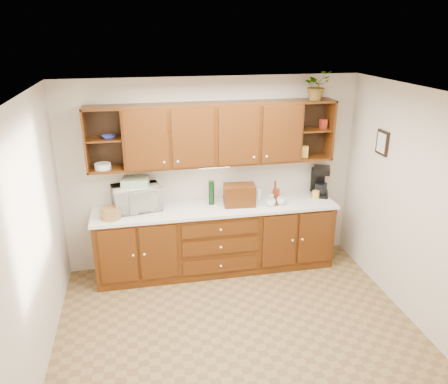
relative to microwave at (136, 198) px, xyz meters
name	(u,v)px	position (x,y,z in m)	size (l,w,h in m)	color
floor	(240,335)	(1.03, -1.56, -1.10)	(4.00, 4.00, 0.00)	olive
ceiling	(244,96)	(1.03, -1.56, 1.50)	(4.00, 4.00, 0.00)	white
back_wall	(212,174)	(1.03, 0.19, 0.20)	(4.00, 4.00, 0.00)	beige
left_wall	(29,247)	(-0.97, -1.56, 0.20)	(3.50, 3.50, 0.00)	beige
right_wall	(421,212)	(3.03, -1.56, 0.20)	(3.50, 3.50, 0.00)	beige
base_cabinets	(216,239)	(1.03, -0.11, -0.65)	(3.20, 0.60, 0.90)	#3C1906
countertop	(216,208)	(1.03, -0.12, -0.18)	(3.24, 0.64, 0.04)	white
upper_cabinets	(214,134)	(1.04, 0.03, 0.79)	(3.20, 0.33, 0.80)	#3C1906
undercabinet_light	(215,167)	(1.03, -0.02, 0.37)	(0.40, 0.05, 0.03)	white
framed_picture	(382,143)	(3.01, -0.66, 0.75)	(0.03, 0.24, 0.30)	black
wicker_basket	(111,213)	(-0.32, -0.23, -0.09)	(0.25, 0.25, 0.14)	olive
microwave	(136,198)	(0.00, 0.00, 0.00)	(0.59, 0.40, 0.33)	beige
towel_stack	(135,182)	(0.00, 0.00, 0.21)	(0.34, 0.25, 0.10)	#CED262
wine_bottle	(211,193)	(0.99, -0.02, 0.00)	(0.08, 0.08, 0.33)	black
woven_tray	(151,205)	(0.18, 0.10, -0.15)	(0.33, 0.33, 0.02)	olive
bread_box	(239,195)	(1.35, -0.12, -0.02)	(0.41, 0.26, 0.29)	#3C1906
mug_tree	(275,200)	(1.82, -0.18, -0.11)	(0.31, 0.30, 0.33)	#3C1906
canister_red	(276,195)	(1.89, -0.03, -0.09)	(0.10, 0.10, 0.15)	#9C2816
canister_white	(259,195)	(1.64, -0.02, -0.08)	(0.07, 0.07, 0.16)	white
canister_yellow	(316,195)	(2.45, -0.09, -0.11)	(0.10, 0.10, 0.11)	gold
coffee_maker	(320,181)	(2.55, 0.04, 0.03)	(0.32, 0.35, 0.41)	black
bowl_stack	(108,137)	(-0.28, 0.00, 0.81)	(0.16, 0.16, 0.04)	#293A99
plate_stack	(103,166)	(-0.38, 0.00, 0.45)	(0.20, 0.20, 0.07)	white
pantry_box_yellow	(305,152)	(2.27, 0.00, 0.49)	(0.09, 0.07, 0.15)	gold
pantry_box_red	(323,124)	(2.52, 0.02, 0.86)	(0.08, 0.07, 0.13)	#9C2816
potted_plant	(317,85)	(2.36, -0.03, 1.37)	(0.34, 0.29, 0.38)	#999999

